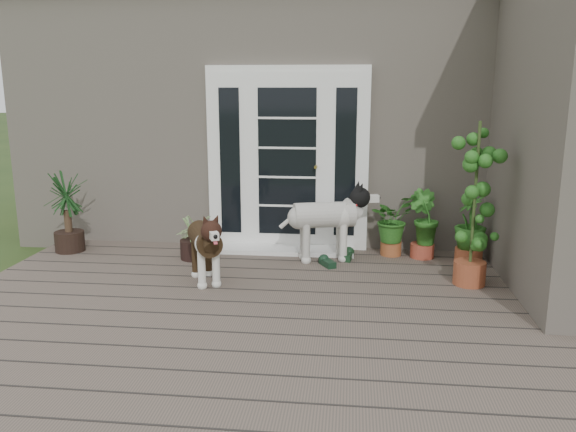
# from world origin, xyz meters

# --- Properties ---
(deck) EXTENTS (6.20, 4.60, 0.12)m
(deck) POSITION_xyz_m (0.00, 0.40, 0.06)
(deck) COLOR #6B5B4C
(deck) RESTS_ON ground
(house_main) EXTENTS (7.40, 4.00, 3.10)m
(house_main) POSITION_xyz_m (0.00, 4.65, 1.55)
(house_main) COLOR #665E54
(house_main) RESTS_ON ground
(roof_main) EXTENTS (7.60, 4.20, 0.20)m
(roof_main) POSITION_xyz_m (0.00, 4.65, 3.20)
(roof_main) COLOR #2D2826
(roof_main) RESTS_ON house_main
(door_unit) EXTENTS (1.90, 0.14, 2.15)m
(door_unit) POSITION_xyz_m (-0.20, 2.60, 1.19)
(door_unit) COLOR white
(door_unit) RESTS_ON deck
(door_step) EXTENTS (1.60, 0.40, 0.05)m
(door_step) POSITION_xyz_m (-0.20, 2.40, 0.14)
(door_step) COLOR white
(door_step) RESTS_ON deck
(brindle_dog) EXTENTS (0.64, 0.85, 0.65)m
(brindle_dog) POSITION_xyz_m (-0.87, 1.24, 0.45)
(brindle_dog) COLOR #372514
(brindle_dog) RESTS_ON deck
(white_dog) EXTENTS (0.98, 0.61, 0.76)m
(white_dog) POSITION_xyz_m (0.27, 2.11, 0.50)
(white_dog) COLOR white
(white_dog) RESTS_ON deck
(spider_plant) EXTENTS (0.61, 0.61, 0.58)m
(spider_plant) POSITION_xyz_m (-1.19, 2.01, 0.41)
(spider_plant) COLOR #99BA73
(spider_plant) RESTS_ON deck
(yucca) EXTENTS (0.85, 0.85, 0.94)m
(yucca) POSITION_xyz_m (-2.75, 2.14, 0.59)
(yucca) COLOR black
(yucca) RESTS_ON deck
(herb_a) EXTENTS (0.71, 0.71, 0.64)m
(herb_a) POSITION_xyz_m (1.03, 2.40, 0.44)
(herb_a) COLOR #224F16
(herb_a) RESTS_ON deck
(herb_b) EXTENTS (0.53, 0.53, 0.57)m
(herb_b) POSITION_xyz_m (1.38, 2.34, 0.40)
(herb_b) COLOR #254F16
(herb_b) RESTS_ON deck
(herb_c) EXTENTS (0.41, 0.41, 0.63)m
(herb_c) POSITION_xyz_m (1.87, 2.20, 0.43)
(herb_c) COLOR #1F5016
(herb_c) RESTS_ON deck
(sapling) EXTENTS (0.52, 0.52, 1.66)m
(sapling) POSITION_xyz_m (1.73, 1.45, 0.95)
(sapling) COLOR #1B6122
(sapling) RESTS_ON deck
(clog_left) EXTENTS (0.26, 0.32, 0.09)m
(clog_left) POSITION_xyz_m (0.31, 1.90, 0.16)
(clog_left) COLOR black
(clog_left) RESTS_ON deck
(clog_right) EXTENTS (0.20, 0.34, 0.10)m
(clog_right) POSITION_xyz_m (0.53, 2.17, 0.17)
(clog_right) COLOR black
(clog_right) RESTS_ON deck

